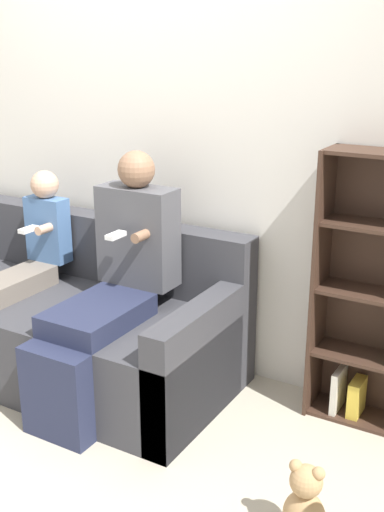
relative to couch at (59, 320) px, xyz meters
name	(u,v)px	position (x,y,z in m)	size (l,w,h in m)	color
ground_plane	(43,430)	(0.37, -0.56, -0.29)	(14.00, 14.00, 0.00)	#B2A893
back_wall	(157,142)	(0.37, 0.50, 0.99)	(10.00, 0.06, 2.55)	silver
couch	(59,320)	(0.00, 0.00, 0.00)	(2.10, 0.93, 0.85)	#38383D
adult_seated	(112,280)	(0.48, -0.10, 0.37)	(0.42, 0.86, 1.29)	#232842
child_seated	(9,279)	(-0.20, -0.16, 0.27)	(0.26, 0.88, 1.11)	#70665B
bookshelf	(382,300)	(1.73, 0.37, 0.35)	(0.59, 0.25, 1.36)	#3D281E
teddy_bear	(305,504)	(1.73, -0.60, -0.13)	(0.17, 0.14, 0.34)	tan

